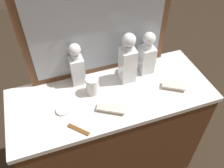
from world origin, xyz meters
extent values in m
plane|color=#2D2319|center=(0.00, 0.00, 0.00)|extent=(6.00, 6.00, 0.00)
cube|color=brown|center=(0.00, 0.00, 0.40)|extent=(1.13, 0.46, 0.80)
cube|color=white|center=(0.00, 0.00, 0.81)|extent=(1.17, 0.47, 0.03)
cube|color=brown|center=(0.00, 0.22, 1.16)|extent=(0.84, 0.03, 0.66)
cube|color=gray|center=(0.00, 0.21, 1.16)|extent=(0.76, 0.01, 0.58)
cube|color=white|center=(0.26, 0.12, 0.92)|extent=(0.08, 0.08, 0.17)
cube|color=#9E5619|center=(0.26, 0.12, 0.89)|extent=(0.07, 0.07, 0.12)
cylinder|color=white|center=(0.26, 0.12, 1.02)|extent=(0.05, 0.05, 0.03)
sphere|color=white|center=(0.26, 0.12, 1.07)|extent=(0.07, 0.07, 0.07)
cube|color=white|center=(-0.15, 0.16, 0.92)|extent=(0.08, 0.08, 0.17)
cube|color=#9E5619|center=(-0.15, 0.16, 0.89)|extent=(0.07, 0.07, 0.12)
cylinder|color=white|center=(-0.15, 0.16, 1.02)|extent=(0.04, 0.04, 0.03)
sphere|color=white|center=(-0.15, 0.16, 1.06)|extent=(0.07, 0.07, 0.07)
cube|color=white|center=(0.13, 0.09, 0.94)|extent=(0.09, 0.09, 0.21)
cube|color=#9E5619|center=(0.13, 0.09, 0.90)|extent=(0.07, 0.07, 0.13)
cylinder|color=white|center=(0.13, 0.09, 1.06)|extent=(0.05, 0.05, 0.03)
sphere|color=white|center=(0.13, 0.09, 1.11)|extent=(0.08, 0.08, 0.08)
cylinder|color=white|center=(-0.10, 0.05, 0.88)|extent=(0.07, 0.07, 0.10)
cylinder|color=silver|center=(-0.10, 0.05, 0.83)|extent=(0.07, 0.07, 0.01)
cube|color=#B7A88C|center=(-0.04, -0.11, 0.84)|extent=(0.14, 0.11, 0.01)
cube|color=beige|center=(-0.04, -0.11, 0.85)|extent=(0.16, 0.12, 0.01)
cube|color=#B7A88C|center=(0.35, -0.07, 0.84)|extent=(0.13, 0.10, 0.01)
cube|color=beige|center=(0.35, -0.07, 0.85)|extent=(0.14, 0.12, 0.01)
cylinder|color=silver|center=(-0.29, -0.03, 0.83)|extent=(0.07, 0.07, 0.01)
cube|color=brown|center=(-0.24, -0.17, 0.83)|extent=(0.10, 0.10, 0.01)
camera|label=1|loc=(-0.31, -0.88, 1.83)|focal=38.57mm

